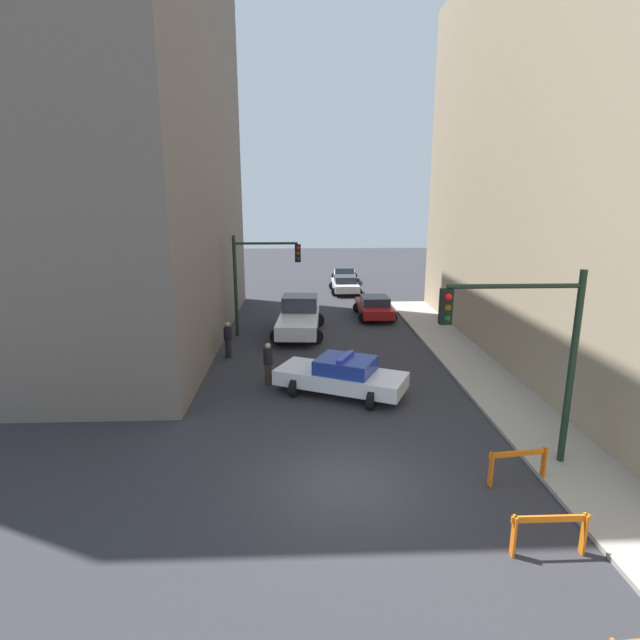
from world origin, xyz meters
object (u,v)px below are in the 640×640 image
Objects in this scene: pedestrian_corner at (228,339)px; parked_car_mid at (345,284)px; barrier_back at (518,461)px; traffic_light_far at (257,271)px; traffic_light_near at (530,340)px; pedestrian_crossing at (268,363)px; police_car at (342,376)px; barrier_mid at (550,528)px; white_truck at (299,317)px; parked_car_near at (374,306)px; parked_car_far at (345,274)px.

parked_car_mid is at bearing -38.43° from pedestrian_corner.
traffic_light_far is at bearing 118.18° from barrier_back.
traffic_light_near is 9.88m from pedestrian_crossing.
police_car is (3.68, -8.18, -2.67)m from traffic_light_far.
barrier_back is at bearing 79.44° from barrier_mid.
white_truck is 5.04m from pedestrian_corner.
white_truck is 1.28× the size of parked_car_near.
pedestrian_corner is (-6.67, -15.43, 0.19)m from parked_car_mid.
pedestrian_crossing is at bearing 122.37° from barrier_mid.
parked_car_mid is at bearing 96.98° from parked_car_near.
parked_car_mid is 16.82m from pedestrian_corner.
barrier_back is at bearing -87.38° from parked_car_near.
traffic_light_far is 17.94m from parked_car_far.
traffic_light_far is at bearing -104.92° from parked_car_far.
traffic_light_near reaches higher than parked_car_mid.
parked_car_mid is 2.69× the size of barrier_mid.
traffic_light_near is at bearing -84.82° from parked_car_mid.
parked_car_mid is (5.61, 11.78, -2.72)m from traffic_light_far.
parked_car_far is 2.77× the size of barrier_mid.
barrier_mid is (1.13, -33.50, -0.06)m from parked_car_far.
pedestrian_corner is at bearing -125.56° from white_truck.
traffic_light_far is 0.94× the size of white_truck.
white_truck is 3.46× the size of barrier_back.
white_truck reaches higher than parked_car_far.
parked_car_near is at bearing 91.34° from barrier_mid.
parked_car_mid is 28.65m from barrier_mid.
pedestrian_crossing is at bearing -95.55° from white_truck.
traffic_light_far is 13.33m from parked_car_mid.
traffic_light_far is (-8.03, 13.38, -0.13)m from traffic_light_near.
parked_car_far is at bearing 93.84° from traffic_light_near.
traffic_light_far is 1.21× the size of parked_car_mid.
parked_car_mid is (-2.42, 25.16, -2.86)m from traffic_light_near.
pedestrian_crossing is (-5.07, -23.72, 0.19)m from parked_car_far.
pedestrian_crossing reaches higher than police_car.
police_car reaches higher than parked_car_mid.
parked_car_mid is (1.93, 19.96, -0.05)m from police_car.
parked_car_mid is (-1.04, 8.00, 0.00)m from parked_car_near.
traffic_light_near is 13.58m from pedestrian_corner.
traffic_light_far is 4.57m from pedestrian_corner.
parked_car_mid is at bearing 76.96° from white_truck.
white_truck is 17.80m from barrier_mid.
traffic_light_far reaches higher than parked_car_far.
white_truck reaches higher than parked_car_near.
barrier_back is at bearing -82.11° from parked_car_far.
police_car is at bearing -148.72° from pedestrian_corner.
parked_car_near is (-1.37, 17.16, -2.86)m from traffic_light_near.
parked_car_near and parked_car_far have the same top height.
white_truck reaches higher than parked_car_mid.
barrier_mid is (6.20, -9.78, -0.24)m from pedestrian_crossing.
parked_car_near is at bearing -61.12° from pedestrian_corner.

